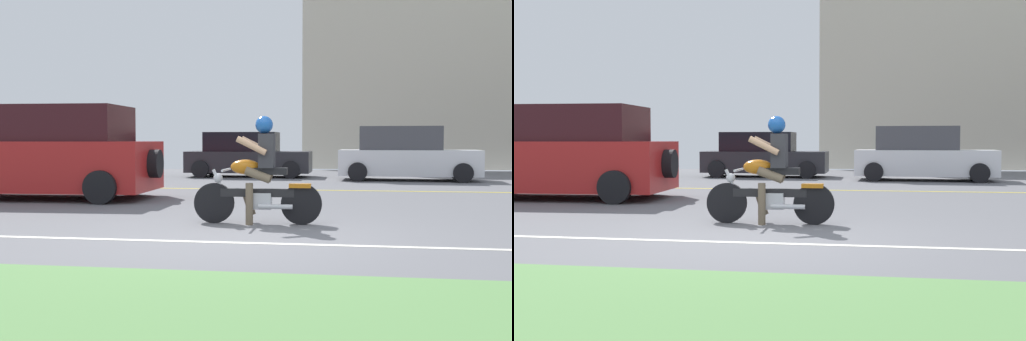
{
  "view_description": "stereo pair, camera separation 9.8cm",
  "coord_description": "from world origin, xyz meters",
  "views": [
    {
      "loc": [
        1.35,
        -7.54,
        1.21
      ],
      "look_at": [
        -0.48,
        3.81,
        0.65
      ],
      "focal_mm": 44.24,
      "sensor_mm": 36.0,
      "label": 1
    },
    {
      "loc": [
        1.45,
        -7.52,
        1.21
      ],
      "look_at": [
        -0.48,
        3.81,
        0.65
      ],
      "focal_mm": 44.24,
      "sensor_mm": 36.0,
      "label": 2
    }
  ],
  "objects": [
    {
      "name": "parked_car_0",
      "position": [
        -7.72,
        12.16,
        0.72
      ],
      "size": [
        4.05,
        1.99,
        1.55
      ],
      "color": "#2D663D",
      "rests_on": "ground"
    },
    {
      "name": "building_far",
      "position": [
        7.12,
        21.0,
        3.85
      ],
      "size": [
        16.17,
        4.0,
        7.7
      ],
      "primitive_type": "cube",
      "color": "beige",
      "rests_on": "ground"
    },
    {
      "name": "lane_line_far",
      "position": [
        0.0,
        7.63,
        0.0
      ],
      "size": [
        50.4,
        0.12,
        0.01
      ],
      "primitive_type": "cube",
      "color": "yellow",
      "rests_on": "ground"
    },
    {
      "name": "parked_car_2",
      "position": [
        2.79,
        11.84,
        0.75
      ],
      "size": [
        4.18,
        2.06,
        1.62
      ],
      "color": "silver",
      "rests_on": "ground"
    },
    {
      "name": "lane_line_near",
      "position": [
        0.0,
        -0.33,
        0.0
      ],
      "size": [
        50.4,
        0.12,
        0.01
      ],
      "primitive_type": "cube",
      "color": "silver",
      "rests_on": "ground"
    },
    {
      "name": "parked_car_1",
      "position": [
        -2.25,
        12.89,
        0.69
      ],
      "size": [
        4.04,
        1.85,
        1.47
      ],
      "color": "#232328",
      "rests_on": "ground"
    },
    {
      "name": "motorcyclist",
      "position": [
        -0.05,
        1.39,
        0.66
      ],
      "size": [
        1.86,
        0.61,
        1.55
      ],
      "color": "black",
      "rests_on": "ground"
    },
    {
      "name": "ground",
      "position": [
        0.0,
        3.0,
        -0.02
      ],
      "size": [
        56.0,
        30.0,
        0.04
      ],
      "primitive_type": "cube",
      "color": "slate"
    },
    {
      "name": "motorcyclist_distant",
      "position": [
        -6.85,
        8.11,
        0.57
      ],
      "size": [
        0.57,
        1.6,
        1.35
      ],
      "color": "black",
      "rests_on": "ground"
    },
    {
      "name": "suv_nearby",
      "position": [
        -5.17,
        4.61,
        0.93
      ],
      "size": [
        5.09,
        2.43,
        1.91
      ],
      "color": "#AD1E1E",
      "rests_on": "ground"
    }
  ]
}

